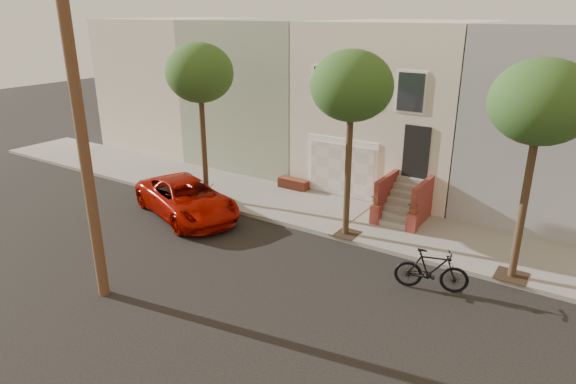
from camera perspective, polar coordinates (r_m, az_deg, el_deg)
The scene contains 8 objects.
ground at distance 15.38m, azimuth -3.58°, elevation -9.46°, with size 90.00×90.00×0.00m, color black.
sidewalk at distance 19.45m, azimuth 5.86°, elevation -2.75°, with size 40.00×3.70×0.15m, color gray.
house_row at distance 23.64m, azimuth 12.87°, elevation 9.97°, with size 33.10×11.70×7.00m.
tree_left at distance 20.07m, azimuth -10.05°, elevation 13.11°, with size 2.70×2.57×6.30m.
tree_mid at distance 16.37m, azimuth 7.26°, elevation 11.77°, with size 2.70×2.57×6.30m.
tree_right at distance 14.83m, azimuth 26.89°, elevation 8.96°, with size 2.70×2.57×6.30m.
pickup_truck at distance 19.71m, azimuth -11.49°, elevation -0.71°, with size 2.40×5.20×1.44m, color #A10A00.
motorcycle at distance 14.92m, azimuth 16.05°, elevation -8.55°, with size 0.58×2.07×1.24m, color black.
Camera 1 is at (8.12, -10.67, 7.54)m, focal length 31.18 mm.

